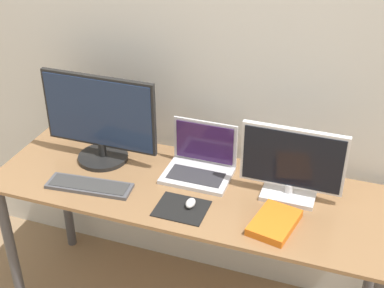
{
  "coord_description": "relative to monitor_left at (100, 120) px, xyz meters",
  "views": [
    {
      "loc": [
        0.65,
        -1.51,
        2.13
      ],
      "look_at": [
        0.0,
        0.33,
        0.98
      ],
      "focal_mm": 50.0,
      "sensor_mm": 36.0,
      "label": 1
    }
  ],
  "objects": [
    {
      "name": "monitor_right",
      "position": [
        0.89,
        0.0,
        -0.05
      ],
      "size": [
        0.44,
        0.16,
        0.33
      ],
      "color": "silver",
      "rests_on": "desk"
    },
    {
      "name": "laptop",
      "position": [
        0.47,
        0.04,
        -0.15
      ],
      "size": [
        0.3,
        0.23,
        0.23
      ],
      "color": "silver",
      "rests_on": "desk"
    },
    {
      "name": "wall_back",
      "position": [
        0.47,
        0.28,
        0.27
      ],
      "size": [
        7.0,
        0.05,
        2.5
      ],
      "color": "silver",
      "rests_on": "ground_plane"
    },
    {
      "name": "mouse",
      "position": [
        0.52,
        -0.22,
        -0.19
      ],
      "size": [
        0.04,
        0.06,
        0.03
      ],
      "color": "silver",
      "rests_on": "mousepad"
    },
    {
      "name": "desk",
      "position": [
        0.47,
        -0.09,
        -0.33
      ],
      "size": [
        1.78,
        0.61,
        0.77
      ],
      "color": "olive",
      "rests_on": "ground_plane"
    },
    {
      "name": "mousepad",
      "position": [
        0.49,
        -0.24,
        -0.21
      ],
      "size": [
        0.21,
        0.18,
        0.0
      ],
      "color": "black",
      "rests_on": "desk"
    },
    {
      "name": "book",
      "position": [
        0.87,
        -0.22,
        -0.19
      ],
      "size": [
        0.19,
        0.25,
        0.03
      ],
      "color": "orange",
      "rests_on": "desk"
    },
    {
      "name": "keyboard",
      "position": [
        0.05,
        -0.23,
        -0.2
      ],
      "size": [
        0.39,
        0.15,
        0.02
      ],
      "color": "#4C4C51",
      "rests_on": "desk"
    },
    {
      "name": "monitor_left",
      "position": [
        0.0,
        0.0,
        0.0
      ],
      "size": [
        0.55,
        0.24,
        0.43
      ],
      "color": "black",
      "rests_on": "desk"
    }
  ]
}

